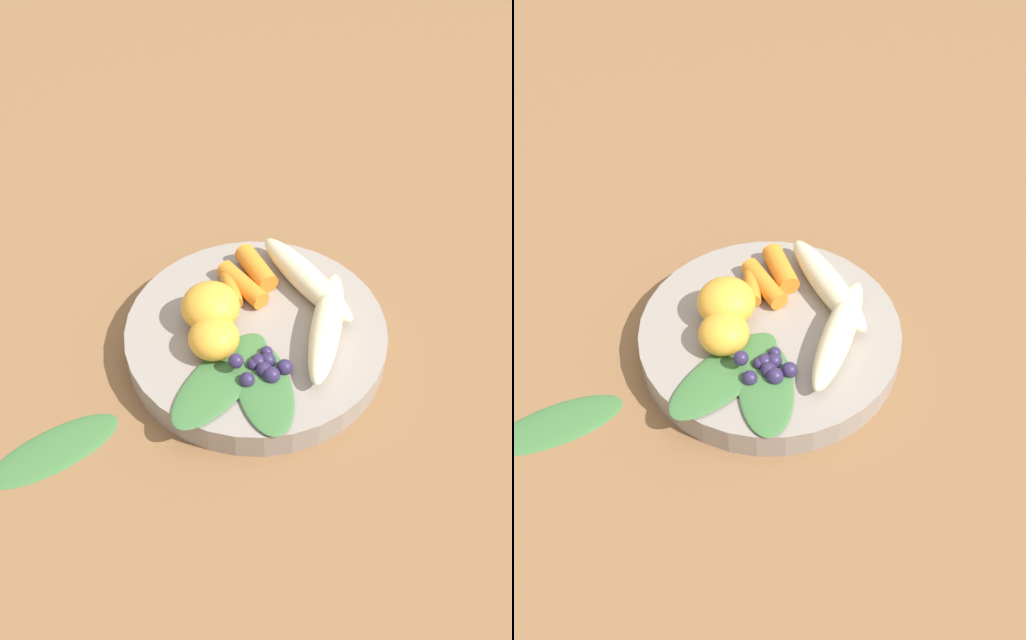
{
  "view_description": "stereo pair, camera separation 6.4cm",
  "coord_description": "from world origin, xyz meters",
  "views": [
    {
      "loc": [
        -0.35,
        0.26,
        0.51
      ],
      "look_at": [
        0.0,
        0.0,
        0.04
      ],
      "focal_mm": 41.21,
      "sensor_mm": 36.0,
      "label": 1
    },
    {
      "loc": [
        -0.39,
        0.21,
        0.51
      ],
      "look_at": [
        0.0,
        0.0,
        0.04
      ],
      "focal_mm": 41.21,
      "sensor_mm": 36.0,
      "label": 2
    }
  ],
  "objects": [
    {
      "name": "carrot_mid_right",
      "position": [
        0.05,
        -0.01,
        0.03
      ],
      "size": [
        0.05,
        0.03,
        0.01
      ],
      "primitive_type": "cylinder",
      "rotation": [
        0.0,
        1.57,
        5.85
      ],
      "color": "orange",
      "rests_on": "bowl"
    },
    {
      "name": "ground_plane",
      "position": [
        0.0,
        0.0,
        0.0
      ],
      "size": [
        2.4,
        2.4,
        0.0
      ],
      "primitive_type": "plane",
      "color": "brown"
    },
    {
      "name": "banana_peeled_right",
      "position": [
        -0.05,
        -0.04,
        0.04
      ],
      "size": [
        0.11,
        0.11,
        0.03
      ],
      "primitive_type": "ellipsoid",
      "rotation": [
        0.0,
        0.0,
        5.44
      ],
      "color": "beige",
      "rests_on": "bowl"
    },
    {
      "name": "bowl",
      "position": [
        0.0,
        0.0,
        0.01
      ],
      "size": [
        0.23,
        0.23,
        0.03
      ],
      "primitive_type": "cylinder",
      "color": "gray",
      "rests_on": "ground_plane"
    },
    {
      "name": "carrot_front",
      "position": [
        0.05,
        -0.04,
        0.04
      ],
      "size": [
        0.05,
        0.03,
        0.02
      ],
      "primitive_type": "cylinder",
      "rotation": [
        0.0,
        1.57,
        6.11
      ],
      "color": "orange",
      "rests_on": "bowl"
    },
    {
      "name": "kale_leaf_stray",
      "position": [
        0.01,
        0.2,
        0.0
      ],
      "size": [
        0.05,
        0.12,
        0.01
      ],
      "primitive_type": "ellipsoid",
      "rotation": [
        0.0,
        0.0,
        1.52
      ],
      "color": "#3D7038",
      "rests_on": "ground_plane"
    },
    {
      "name": "blueberry_pile",
      "position": [
        -0.04,
        0.03,
        0.03
      ],
      "size": [
        0.04,
        0.05,
        0.02
      ],
      "color": "#2D234C",
      "rests_on": "bowl"
    },
    {
      "name": "kale_leaf_left",
      "position": [
        -0.03,
        0.06,
        0.03
      ],
      "size": [
        0.08,
        0.13,
        0.0
      ],
      "primitive_type": "ellipsoid",
      "rotation": [
        0.0,
        0.0,
        8.19
      ],
      "color": "#3D7038",
      "rests_on": "bowl"
    },
    {
      "name": "kale_leaf_right",
      "position": [
        -0.06,
        0.04,
        0.03
      ],
      "size": [
        0.11,
        0.08,
        0.0
      ],
      "primitive_type": "ellipsoid",
      "rotation": [
        0.0,
        0.0,
        8.98
      ],
      "color": "#3D7038",
      "rests_on": "bowl"
    },
    {
      "name": "banana_peeled_left",
      "position": [
        0.01,
        -0.07,
        0.04
      ],
      "size": [
        0.13,
        0.03,
        0.03
      ],
      "primitive_type": "ellipsoid",
      "rotation": [
        0.0,
        0.0,
        6.23
      ],
      "color": "beige",
      "rests_on": "bowl"
    },
    {
      "name": "orange_segment_far",
      "position": [
        0.03,
        0.03,
        0.05
      ],
      "size": [
        0.05,
        0.05,
        0.04
      ],
      "primitive_type": "ellipsoid",
      "color": "#F4A833",
      "rests_on": "bowl"
    },
    {
      "name": "carrot_mid_left",
      "position": [
        0.04,
        -0.02,
        0.04
      ],
      "size": [
        0.06,
        0.02,
        0.02
      ],
      "primitive_type": "cylinder",
      "rotation": [
        0.0,
        1.57,
        6.31
      ],
      "color": "orange",
      "rests_on": "bowl"
    },
    {
      "name": "orange_segment_near",
      "position": [
        -0.0,
        0.04,
        0.04
      ],
      "size": [
        0.04,
        0.04,
        0.03
      ],
      "primitive_type": "ellipsoid",
      "color": "#F4A833",
      "rests_on": "bowl"
    }
  ]
}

